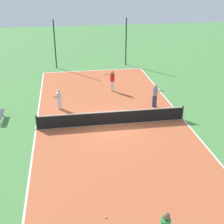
# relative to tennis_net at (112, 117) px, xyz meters

# --- Properties ---
(ground_plane) EXTENTS (80.00, 80.00, 0.00)m
(ground_plane) POSITION_rel_tennis_net_xyz_m (0.00, 0.00, -0.52)
(ground_plane) COLOR #518E47
(court_surface) EXTENTS (9.91, 24.30, 0.02)m
(court_surface) POSITION_rel_tennis_net_xyz_m (0.00, 0.00, -0.51)
(court_surface) COLOR #C66038
(court_surface) RESTS_ON ground_plane
(tennis_net) EXTENTS (9.71, 0.10, 0.98)m
(tennis_net) POSITION_rel_tennis_net_xyz_m (0.00, 0.00, 0.00)
(tennis_net) COLOR black
(tennis_net) RESTS_ON court_surface
(bench) EXTENTS (0.36, 1.63, 0.45)m
(bench) POSITION_rel_tennis_net_xyz_m (-7.33, 1.87, -0.13)
(bench) COLOR #333338
(bench) RESTS_ON ground_plane
(player_baseline_gray) EXTENTS (0.85, 0.93, 1.80)m
(player_baseline_gray) POSITION_rel_tennis_net_xyz_m (3.54, 2.30, 0.55)
(player_baseline_gray) COLOR navy
(player_baseline_gray) RESTS_ON court_surface
(player_far_white) EXTENTS (0.65, 0.99, 1.50)m
(player_far_white) POSITION_rel_tennis_net_xyz_m (-3.37, 3.02, 0.36)
(player_far_white) COLOR white
(player_far_white) RESTS_ON court_surface
(player_coach_red) EXTENTS (0.90, 0.89, 1.76)m
(player_coach_red) POSITION_rel_tennis_net_xyz_m (0.98, 6.05, 0.52)
(player_coach_red) COLOR white
(player_coach_red) RESTS_ON court_surface
(tennis_ball_left_sideline) EXTENTS (0.07, 0.07, 0.07)m
(tennis_ball_left_sideline) POSITION_rel_tennis_net_xyz_m (1.46, 2.43, -0.46)
(tennis_ball_left_sideline) COLOR #CCE033
(tennis_ball_left_sideline) RESTS_ON court_surface
(tennis_ball_near_net) EXTENTS (0.07, 0.07, 0.07)m
(tennis_ball_near_net) POSITION_rel_tennis_net_xyz_m (-1.59, -8.36, -0.46)
(tennis_ball_near_net) COLOR #CCE033
(tennis_ball_near_net) RESTS_ON court_surface
(fence_post_back_left) EXTENTS (0.12, 0.12, 4.88)m
(fence_post_back_left) POSITION_rel_tennis_net_xyz_m (-3.64, 13.65, 1.92)
(fence_post_back_left) COLOR black
(fence_post_back_left) RESTS_ON ground_plane
(fence_post_back_right) EXTENTS (0.12, 0.12, 4.88)m
(fence_post_back_right) POSITION_rel_tennis_net_xyz_m (3.64, 13.65, 1.92)
(fence_post_back_right) COLOR black
(fence_post_back_right) RESTS_ON ground_plane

